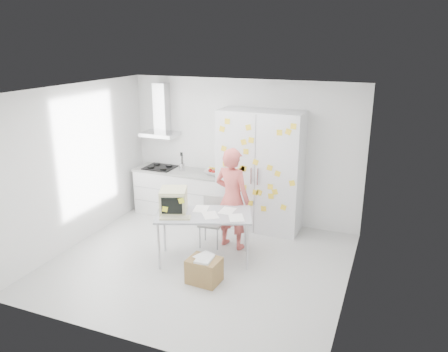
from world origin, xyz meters
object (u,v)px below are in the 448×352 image
at_px(person, 232,198).
at_px(chair, 212,218).
at_px(cardboard_box, 204,270).
at_px(desk, 185,207).

distance_m(person, chair, 0.52).
bearing_deg(person, cardboard_box, 103.21).
bearing_deg(person, chair, 17.67).
distance_m(person, desk, 0.87).
bearing_deg(cardboard_box, person, 92.04).
height_order(person, cardboard_box, person).
relative_size(desk, cardboard_box, 3.40).
height_order(person, desk, person).
bearing_deg(cardboard_box, chair, 108.09).
bearing_deg(desk, cardboard_box, -64.81).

